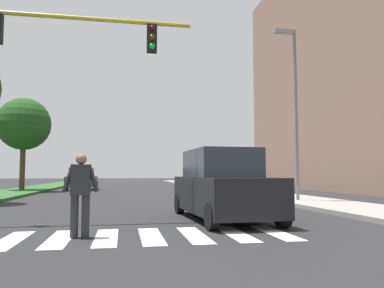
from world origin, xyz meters
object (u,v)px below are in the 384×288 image
street_lamp_right (294,98)px  sedan_midblock (82,180)px  pedestrian_performer (81,191)px  suv_crossing (222,186)px  tree_far (24,124)px

street_lamp_right → sedan_midblock: (-10.46, 15.43, -3.80)m
pedestrian_performer → sedan_midblock: bearing=95.8°
pedestrian_performer → street_lamp_right: bearing=41.6°
pedestrian_performer → suv_crossing: suv_crossing is taller
tree_far → street_lamp_right: 19.25m
street_lamp_right → pedestrian_performer: (-8.16, -7.24, -3.66)m
street_lamp_right → sedan_midblock: street_lamp_right is taller
tree_far → street_lamp_right: size_ratio=0.86×
pedestrian_performer → sedan_midblock: sedan_midblock is taller
sedan_midblock → suv_crossing: bearing=-73.8°
street_lamp_right → sedan_midblock: 19.03m
sedan_midblock → pedestrian_performer: bearing=-84.2°
street_lamp_right → suv_crossing: bearing=-133.2°
suv_crossing → street_lamp_right: bearing=46.8°
tree_far → pedestrian_performer: 21.42m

